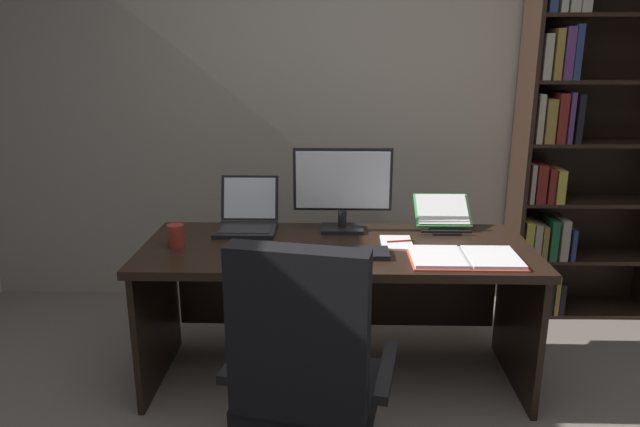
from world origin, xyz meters
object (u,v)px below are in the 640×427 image
at_px(notepad, 396,243).
at_px(pen, 401,241).
at_px(office_chair, 306,393).
at_px(laptop, 247,219).
at_px(monitor, 343,189).
at_px(keyboard, 343,253).
at_px(reading_stand_with_book, 443,214).
at_px(coffee_mug, 176,236).
at_px(open_binder, 465,258).
at_px(bookshelf, 576,146).
at_px(computer_mouse, 278,251).
at_px(desk, 336,276).

height_order(notepad, pen, pen).
height_order(office_chair, laptop, office_chair).
bearing_deg(office_chair, monitor, 93.48).
bearing_deg(pen, notepad, 180.00).
height_order(keyboard, reading_stand_with_book, reading_stand_with_book).
relative_size(keyboard, coffee_mug, 3.89).
bearing_deg(open_binder, monitor, 141.58).
bearing_deg(pen, coffee_mug, -176.53).
bearing_deg(reading_stand_with_book, notepad, -135.27).
distance_m(bookshelf, computer_mouse, 2.03).
distance_m(desk, laptop, 0.56).
relative_size(monitor, open_binder, 1.02).
height_order(laptop, keyboard, laptop).
distance_m(bookshelf, monitor, 1.57).
xyz_separation_m(keyboard, pen, (0.28, 0.18, 0.00)).
distance_m(laptop, open_binder, 1.14).
height_order(desk, office_chair, office_chair).
distance_m(bookshelf, laptop, 2.05).
xyz_separation_m(desk, bookshelf, (1.46, 0.80, 0.54)).
xyz_separation_m(bookshelf, monitor, (-1.43, -0.63, -0.13)).
distance_m(computer_mouse, notepad, 0.59).
bearing_deg(open_binder, bookshelf, 50.79).
bearing_deg(pen, computer_mouse, -163.27).
distance_m(office_chair, laptop, 1.18).
distance_m(computer_mouse, pen, 0.61).
distance_m(computer_mouse, open_binder, 0.85).
bearing_deg(computer_mouse, monitor, 52.24).
bearing_deg(pen, bookshelf, 36.42).
bearing_deg(bookshelf, coffee_mug, -157.80).
relative_size(monitor, computer_mouse, 4.89).
bearing_deg(office_chair, notepad, 75.45).
relative_size(monitor, pen, 3.63).
height_order(monitor, pen, monitor).
bearing_deg(reading_stand_with_book, open_binder, -88.21).
bearing_deg(computer_mouse, coffee_mug, 167.72).
relative_size(computer_mouse, notepad, 0.50).
xyz_separation_m(open_binder, pen, (-0.26, 0.23, 0.00)).
bearing_deg(desk, computer_mouse, -140.72).
bearing_deg(open_binder, desk, 154.97).
bearing_deg(notepad, office_chair, -115.64).
distance_m(monitor, keyboard, 0.44).
bearing_deg(coffee_mug, office_chair, -49.53).
relative_size(pen, coffee_mug, 1.30).
height_order(bookshelf, reading_stand_with_book, bookshelf).
height_order(desk, reading_stand_with_book, reading_stand_with_book).
xyz_separation_m(computer_mouse, notepad, (0.56, 0.18, -0.02)).
distance_m(notepad, coffee_mug, 1.07).
bearing_deg(desk, reading_stand_with_book, 21.33).
distance_m(office_chair, pen, 0.99).
distance_m(office_chair, keyboard, 0.74).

